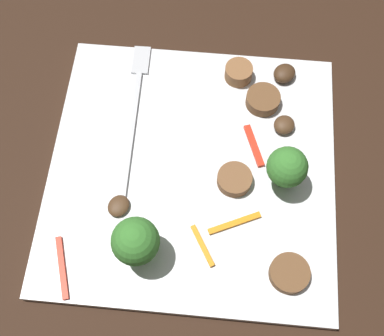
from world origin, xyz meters
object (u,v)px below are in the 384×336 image
object	(u,v)px
mushroom_0	(119,206)
pepper_strip_2	(202,246)
sausage_slice_1	(239,73)
pepper_strip_3	(254,146)
mushroom_2	(284,73)
plate	(192,170)
pepper_strip_1	(234,223)
sausage_slice_2	(234,179)
pepper_strip_0	(62,268)
fork	(135,106)
sausage_slice_0	(289,273)
mushroom_1	(284,125)
broccoli_floret_1	(287,168)
broccoli_floret_0	(135,241)
sausage_slice_3	(263,100)

from	to	relation	value
mushroom_0	pepper_strip_2	size ratio (longest dim) A/B	0.54
sausage_slice_1	pepper_strip_3	distance (m)	0.08
mushroom_2	pepper_strip_2	xyz separation A→B (m)	(-0.19, 0.07, -0.00)
plate	pepper_strip_1	size ratio (longest dim) A/B	5.39
sausage_slice_2	pepper_strip_0	bearing A→B (deg)	123.40
fork	pepper_strip_3	distance (m)	0.13
mushroom_0	pepper_strip_0	size ratio (longest dim) A/B	0.39
sausage_slice_0	pepper_strip_2	size ratio (longest dim) A/B	0.86
sausage_slice_0	pepper_strip_2	distance (m)	0.08
mushroom_1	pepper_strip_3	size ratio (longest dim) A/B	0.47
fork	pepper_strip_1	world-z (taller)	same
sausage_slice_2	pepper_strip_2	distance (m)	0.07
pepper_strip_3	pepper_strip_1	bearing A→B (deg)	169.92
plate	broccoli_floret_1	world-z (taller)	broccoli_floret_1
sausage_slice_2	mushroom_2	size ratio (longest dim) A/B	1.35
broccoli_floret_0	mushroom_1	size ratio (longest dim) A/B	2.69
sausage_slice_3	mushroom_2	bearing A→B (deg)	-31.91
broccoli_floret_0	sausage_slice_2	bearing A→B (deg)	-46.29
broccoli_floret_0	sausage_slice_1	bearing A→B (deg)	-21.51
sausage_slice_1	mushroom_0	distance (m)	0.19
plate	broccoli_floret_1	bearing A→B (deg)	-94.52
sausage_slice_1	sausage_slice_2	bearing A→B (deg)	-178.69
broccoli_floret_1	mushroom_0	distance (m)	0.16
sausage_slice_2	fork	bearing A→B (deg)	55.28
pepper_strip_3	mushroom_0	bearing A→B (deg)	121.47
broccoli_floret_0	fork	bearing A→B (deg)	9.56
plate	sausage_slice_3	distance (m)	0.10
pepper_strip_2	sausage_slice_3	bearing A→B (deg)	-17.29
mushroom_2	pepper_strip_3	size ratio (longest dim) A/B	0.54
mushroom_0	broccoli_floret_0	bearing A→B (deg)	-148.71
sausage_slice_3	pepper_strip_3	world-z (taller)	sausage_slice_3
broccoli_floret_0	sausage_slice_3	size ratio (longest dim) A/B	1.69
pepper_strip_3	broccoli_floret_0	bearing A→B (deg)	139.99
broccoli_floret_1	sausage_slice_2	size ratio (longest dim) A/B	1.61
plate	mushroom_0	xyz separation A→B (m)	(-0.05, 0.07, 0.01)
sausage_slice_0	sausage_slice_3	xyz separation A→B (m)	(0.18, 0.03, 0.00)
sausage_slice_1	sausage_slice_3	bearing A→B (deg)	-138.52
pepper_strip_2	sausage_slice_1	bearing A→B (deg)	-6.78
sausage_slice_2	mushroom_2	world-z (taller)	mushroom_2
sausage_slice_2	mushroom_2	bearing A→B (deg)	-19.89
fork	broccoli_floret_0	size ratio (longest dim) A/B	3.05
fork	pepper_strip_3	xyz separation A→B (m)	(-0.03, -0.12, 0.00)
plate	mushroom_2	distance (m)	0.15
sausage_slice_3	mushroom_2	distance (m)	0.04
sausage_slice_3	mushroom_0	xyz separation A→B (m)	(-0.13, 0.13, -0.00)
sausage_slice_3	mushroom_2	world-z (taller)	same
sausage_slice_3	pepper_strip_1	size ratio (longest dim) A/B	0.68
sausage_slice_2	mushroom_1	bearing A→B (deg)	-35.91
pepper_strip_0	sausage_slice_2	bearing A→B (deg)	-56.60
mushroom_2	pepper_strip_3	world-z (taller)	mushroom_2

